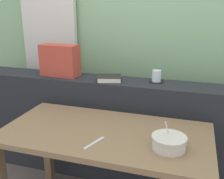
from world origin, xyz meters
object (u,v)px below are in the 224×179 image
at_px(breakfast_table, 105,146).
at_px(throw_pillow, 60,60).
at_px(soup_bowl, 169,143).
at_px(closed_book, 109,78).
at_px(fork_utensil, 94,143).
at_px(coaster_square, 156,82).
at_px(juice_glass, 156,76).

distance_m(breakfast_table, throw_pillow, 0.89).
relative_size(breakfast_table, soup_bowl, 6.78).
xyz_separation_m(closed_book, fork_utensil, (0.13, -0.66, -0.20)).
height_order(coaster_square, throw_pillow, throw_pillow).
bearing_deg(throw_pillow, closed_book, -5.26).
bearing_deg(breakfast_table, juice_glass, 69.03).
bearing_deg(throw_pillow, coaster_square, 3.13).
bearing_deg(breakfast_table, closed_book, 105.46).
xyz_separation_m(breakfast_table, coaster_square, (0.22, 0.58, 0.28)).
height_order(juice_glass, soup_bowl, juice_glass).
relative_size(closed_book, throw_pillow, 0.69).
bearing_deg(juice_glass, closed_book, -166.72).
distance_m(throw_pillow, soup_bowl, 1.20).
bearing_deg(coaster_square, soup_bowl, -75.27).
bearing_deg(coaster_square, breakfast_table, -110.97).
relative_size(coaster_square, soup_bowl, 0.52).
xyz_separation_m(coaster_square, closed_book, (-0.36, -0.08, 0.02)).
bearing_deg(soup_bowl, breakfast_table, 166.35).
relative_size(breakfast_table, closed_book, 5.86).
distance_m(juice_glass, throw_pillow, 0.81).
relative_size(juice_glass, fork_utensil, 0.52).
relative_size(juice_glass, soup_bowl, 0.46).
distance_m(closed_book, throw_pillow, 0.46).
xyz_separation_m(juice_glass, closed_book, (-0.36, -0.08, -0.02)).
bearing_deg(throw_pillow, breakfast_table, -42.73).
height_order(breakfast_table, coaster_square, coaster_square).
bearing_deg(soup_bowl, fork_utensil, -170.39).
distance_m(breakfast_table, soup_bowl, 0.43).
height_order(coaster_square, closed_book, closed_book).
height_order(coaster_square, fork_utensil, coaster_square).
distance_m(juice_glass, closed_book, 0.37).
height_order(throw_pillow, soup_bowl, throw_pillow).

